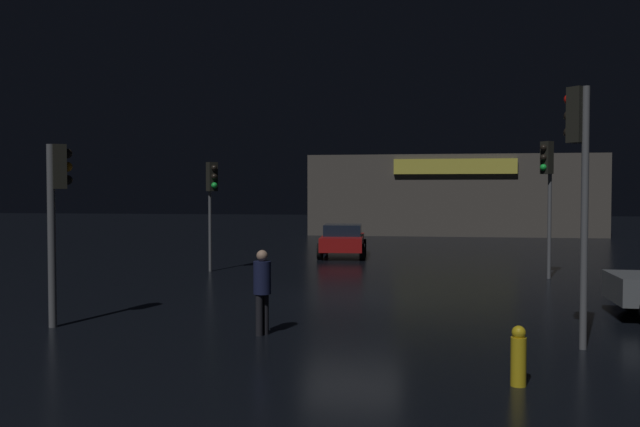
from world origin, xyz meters
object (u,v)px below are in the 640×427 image
at_px(store_building, 451,195).
at_px(pedestrian, 262,286).
at_px(traffic_signal_opposite, 579,157).
at_px(fire_hydrant, 518,356).
at_px(traffic_signal_cross_left, 212,188).
at_px(car_far, 343,240).
at_px(traffic_signal_main, 57,200).
at_px(traffic_signal_cross_right, 547,176).

relative_size(store_building, pedestrian, 11.03).
distance_m(traffic_signal_opposite, fire_hydrant, 4.09).
height_order(store_building, traffic_signal_cross_left, store_building).
distance_m(car_far, pedestrian, 15.38).
bearing_deg(fire_hydrant, store_building, 88.79).
bearing_deg(fire_hydrant, traffic_signal_opposite, 61.38).
bearing_deg(traffic_signal_cross_left, pedestrian, -66.88).
xyz_separation_m(store_building, car_far, (-5.31, -16.57, -1.81)).
height_order(traffic_signal_opposite, car_far, traffic_signal_opposite).
bearing_deg(store_building, traffic_signal_main, -106.46).
relative_size(traffic_signal_main, fire_hydrant, 4.31).
bearing_deg(traffic_signal_opposite, traffic_signal_cross_left, 135.29).
bearing_deg(traffic_signal_opposite, car_far, 110.85).
height_order(store_building, fire_hydrant, store_building).
xyz_separation_m(traffic_signal_main, traffic_signal_cross_left, (0.25, 9.33, 0.30)).
relative_size(store_building, traffic_signal_cross_right, 4.17).
bearing_deg(traffic_signal_cross_right, traffic_signal_cross_left, 178.93).
bearing_deg(pedestrian, traffic_signal_cross_left, 113.12).
relative_size(traffic_signal_main, traffic_signal_opposite, 0.81).
distance_m(traffic_signal_cross_left, fire_hydrant, 14.99).
distance_m(traffic_signal_opposite, traffic_signal_cross_right, 9.55).
bearing_deg(traffic_signal_main, pedestrian, -1.81).
bearing_deg(pedestrian, traffic_signal_cross_right, 53.11).
bearing_deg(traffic_signal_opposite, traffic_signal_main, 178.07).
xyz_separation_m(traffic_signal_opposite, pedestrian, (-5.73, 0.20, -2.42)).
height_order(traffic_signal_main, car_far, traffic_signal_main).
distance_m(traffic_signal_cross_right, car_far, 9.74).
height_order(traffic_signal_cross_left, pedestrian, traffic_signal_cross_left).
bearing_deg(traffic_signal_cross_right, traffic_signal_opposite, -97.38).
distance_m(store_building, pedestrian, 32.39).
height_order(store_building, traffic_signal_main, store_building).
height_order(pedestrian, fire_hydrant, pedestrian).
bearing_deg(traffic_signal_cross_right, fire_hydrant, -102.20).
bearing_deg(traffic_signal_opposite, fire_hydrant, -118.62).
relative_size(traffic_signal_cross_left, pedestrian, 2.29).
bearing_deg(car_far, traffic_signal_opposite, -69.15).
xyz_separation_m(traffic_signal_cross_left, fire_hydrant, (8.41, -12.16, -2.45)).
bearing_deg(car_far, store_building, 72.24).
bearing_deg(traffic_signal_opposite, pedestrian, 177.98).
height_order(traffic_signal_main, fire_hydrant, traffic_signal_main).
distance_m(traffic_signal_cross_left, car_far, 7.37).
bearing_deg(traffic_signal_main, traffic_signal_cross_left, 88.44).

